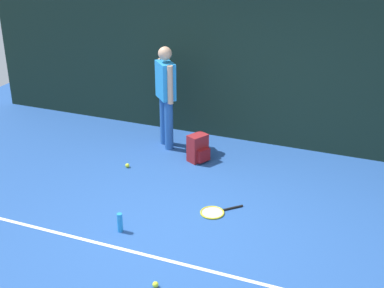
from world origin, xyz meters
name	(u,v)px	position (x,y,z in m)	size (l,w,h in m)	color
ground_plane	(180,229)	(0.00, 0.00, 0.00)	(12.00, 12.00, 0.00)	#234C93
back_fence	(252,58)	(0.00, 3.00, 1.45)	(10.00, 0.10, 2.89)	#192D23
court_line	(158,258)	(0.00, -0.66, 0.00)	(9.00, 0.05, 0.00)	white
tennis_player	(166,91)	(-1.20, 2.24, 0.97)	(0.44, 0.44, 1.70)	#2659A5
tennis_racket	(214,212)	(0.27, 0.51, 0.01)	(0.56, 0.56, 0.03)	black
backpack	(198,149)	(-0.50, 1.90, 0.21)	(0.37, 0.36, 0.44)	maroon
tennis_ball_near_player	(127,165)	(-1.43, 1.27, 0.03)	(0.07, 0.07, 0.07)	#CCE033
tennis_ball_by_fence	(155,285)	(0.20, -1.13, 0.03)	(0.07, 0.07, 0.07)	#CCE033
water_bottle	(120,223)	(-0.67, -0.33, 0.13)	(0.07, 0.07, 0.25)	#268CD8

